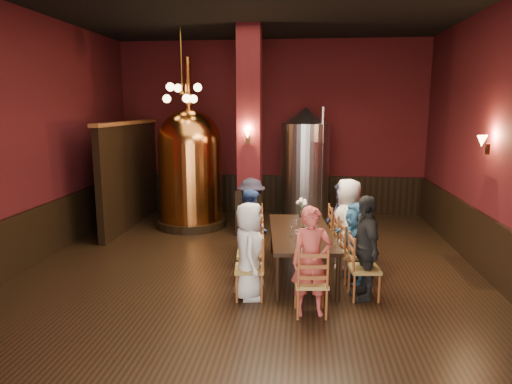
# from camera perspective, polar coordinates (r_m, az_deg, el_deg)

# --- Properties ---
(room) EXTENTS (10.00, 10.02, 4.50)m
(room) POSITION_cam_1_polar(r_m,az_deg,el_deg) (7.16, -1.09, 6.16)
(room) COLOR black
(room) RESTS_ON ground
(wainscot_right) EXTENTS (0.08, 9.90, 1.00)m
(wainscot_right) POSITION_cam_1_polar(r_m,az_deg,el_deg) (8.06, 28.40, -7.32)
(wainscot_right) COLOR black
(wainscot_right) RESTS_ON ground
(wainscot_back) EXTENTS (7.90, 0.08, 1.00)m
(wainscot_back) POSITION_cam_1_polar(r_m,az_deg,el_deg) (12.30, 1.80, -0.20)
(wainscot_back) COLOR black
(wainscot_back) RESTS_ON ground
(wainscot_left) EXTENTS (0.08, 9.90, 1.00)m
(wainscot_left) POSITION_cam_1_polar(r_m,az_deg,el_deg) (8.89, -27.42, -5.64)
(wainscot_left) COLOR black
(wainscot_left) RESTS_ON ground
(column) EXTENTS (0.58, 0.58, 4.50)m
(column) POSITION_cam_1_polar(r_m,az_deg,el_deg) (9.97, -0.80, 7.42)
(column) COLOR #440E12
(column) RESTS_ON ground
(partition) EXTENTS (0.22, 3.50, 2.40)m
(partition) POSITION_cam_1_polar(r_m,az_deg,el_deg) (11.18, -15.47, 1.97)
(partition) COLOR black
(partition) RESTS_ON ground
(pendant_cluster) EXTENTS (0.90, 0.90, 1.70)m
(pendant_cluster) POSITION_cam_1_polar(r_m,az_deg,el_deg) (10.35, -9.22, 12.11)
(pendant_cluster) COLOR #A57226
(pendant_cluster) RESTS_ON room
(sconce_wall) EXTENTS (0.20, 0.20, 0.36)m
(sconce_wall) POSITION_cam_1_polar(r_m,az_deg,el_deg) (8.46, 27.01, 5.36)
(sconce_wall) COLOR black
(sconce_wall) RESTS_ON room
(sconce_column) EXTENTS (0.20, 0.20, 0.36)m
(sconce_column) POSITION_cam_1_polar(r_m,az_deg,el_deg) (9.68, -1.02, 7.02)
(sconce_column) COLOR black
(sconce_column) RESTS_ON column
(dining_table) EXTENTS (1.24, 2.49, 0.75)m
(dining_table) POSITION_cam_1_polar(r_m,az_deg,el_deg) (7.74, 5.63, -5.32)
(dining_table) COLOR black
(dining_table) RESTS_ON ground
(chair_0) EXTENTS (0.50, 0.50, 0.92)m
(chair_0) POSITION_cam_1_polar(r_m,az_deg,el_deg) (6.83, -0.84, -9.48)
(chair_0) COLOR brown
(chair_0) RESTS_ON ground
(person_0) EXTENTS (0.55, 0.76, 1.45)m
(person_0) POSITION_cam_1_polar(r_m,az_deg,el_deg) (6.74, -0.85, -7.37)
(person_0) COLOR silver
(person_0) RESTS_ON ground
(chair_1) EXTENTS (0.50, 0.50, 0.92)m
(chair_1) POSITION_cam_1_polar(r_m,az_deg,el_deg) (7.46, -0.74, -7.71)
(chair_1) COLOR brown
(chair_1) RESTS_ON ground
(person_1) EXTENTS (0.38, 0.52, 1.31)m
(person_1) POSITION_cam_1_polar(r_m,az_deg,el_deg) (7.40, -0.74, -6.29)
(person_1) COLOR red
(person_1) RESTS_ON ground
(chair_2) EXTENTS (0.50, 0.50, 0.92)m
(chair_2) POSITION_cam_1_polar(r_m,az_deg,el_deg) (8.09, -0.66, -6.24)
(chair_2) COLOR brown
(chair_2) RESTS_ON ground
(person_2) EXTENTS (0.61, 0.76, 1.41)m
(person_2) POSITION_cam_1_polar(r_m,az_deg,el_deg) (8.02, -0.66, -4.57)
(person_2) COLOR navy
(person_2) RESTS_ON ground
(chair_3) EXTENTS (0.50, 0.50, 0.92)m
(chair_3) POSITION_cam_1_polar(r_m,az_deg,el_deg) (8.73, -0.59, -4.97)
(chair_3) COLOR brown
(chair_3) RESTS_ON ground
(person_3) EXTENTS (0.93, 1.11, 1.49)m
(person_3) POSITION_cam_1_polar(r_m,az_deg,el_deg) (8.66, -0.59, -3.15)
(person_3) COLOR black
(person_3) RESTS_ON ground
(chair_4) EXTENTS (0.50, 0.50, 0.92)m
(chair_4) POSITION_cam_1_polar(r_m,az_deg,el_deg) (7.00, 13.39, -9.25)
(chair_4) COLOR brown
(chair_4) RESTS_ON ground
(person_4) EXTENTS (0.52, 0.96, 1.56)m
(person_4) POSITION_cam_1_polar(r_m,az_deg,el_deg) (6.90, 13.51, -6.76)
(person_4) COLOR black
(person_4) RESTS_ON ground
(chair_5) EXTENTS (0.50, 0.50, 0.92)m
(chair_5) POSITION_cam_1_polar(r_m,az_deg,el_deg) (7.62, 12.26, -7.56)
(chair_5) COLOR brown
(chair_5) RESTS_ON ground
(person_5) EXTENTS (0.65, 1.28, 1.32)m
(person_5) POSITION_cam_1_polar(r_m,az_deg,el_deg) (7.56, 12.32, -6.11)
(person_5) COLOR #306791
(person_5) RESTS_ON ground
(chair_6) EXTENTS (0.50, 0.50, 0.92)m
(chair_6) POSITION_cam_1_polar(r_m,az_deg,el_deg) (8.24, 11.32, -6.14)
(chair_6) COLOR brown
(chair_6) RESTS_ON ground
(person_6) EXTENTS (0.60, 0.84, 1.59)m
(person_6) POSITION_cam_1_polar(r_m,az_deg,el_deg) (8.15, 11.40, -3.90)
(person_6) COLOR silver
(person_6) RESTS_ON ground
(chair_7) EXTENTS (0.50, 0.50, 0.92)m
(chair_7) POSITION_cam_1_polar(r_m,az_deg,el_deg) (8.87, 10.50, -4.90)
(chair_7) COLOR brown
(chair_7) RESTS_ON ground
(person_7) EXTENTS (0.39, 0.71, 1.41)m
(person_7) POSITION_cam_1_polar(r_m,az_deg,el_deg) (8.81, 10.55, -3.38)
(person_7) COLOR #1C2138
(person_7) RESTS_ON ground
(chair_8) EXTENTS (0.50, 0.50, 0.92)m
(chair_8) POSITION_cam_1_polar(r_m,az_deg,el_deg) (6.35, 6.90, -11.13)
(chair_8) COLOR brown
(chair_8) RESTS_ON ground
(person_8) EXTENTS (0.60, 0.45, 1.51)m
(person_8) POSITION_cam_1_polar(r_m,az_deg,el_deg) (6.25, 6.96, -8.62)
(person_8) COLOR #B3423B
(person_8) RESTS_ON ground
(copper_kettle) EXTENTS (1.84, 1.84, 3.90)m
(copper_kettle) POSITION_cam_1_polar(r_m,az_deg,el_deg) (10.78, -8.21, 3.12)
(copper_kettle) COLOR black
(copper_kettle) RESTS_ON ground
(steel_vessel) EXTENTS (1.47, 1.47, 2.80)m
(steel_vessel) POSITION_cam_1_polar(r_m,az_deg,el_deg) (11.09, 6.13, 3.28)
(steel_vessel) COLOR #B2B2B7
(steel_vessel) RESTS_ON ground
(rose_vase) EXTENTS (0.22, 0.22, 0.37)m
(rose_vase) POSITION_cam_1_polar(r_m,az_deg,el_deg) (8.64, 5.75, -1.56)
(rose_vase) COLOR white
(rose_vase) RESTS_ON dining_table
(wine_glass_0) EXTENTS (0.07, 0.07, 0.17)m
(wine_glass_0) POSITION_cam_1_polar(r_m,az_deg,el_deg) (6.89, 7.69, -6.10)
(wine_glass_0) COLOR white
(wine_glass_0) RESTS_ON dining_table
(wine_glass_1) EXTENTS (0.07, 0.07, 0.17)m
(wine_glass_1) POSITION_cam_1_polar(r_m,az_deg,el_deg) (7.05, 7.67, -5.71)
(wine_glass_1) COLOR white
(wine_glass_1) RESTS_ON dining_table
(wine_glass_2) EXTENTS (0.07, 0.07, 0.17)m
(wine_glass_2) POSITION_cam_1_polar(r_m,az_deg,el_deg) (7.94, 6.47, -3.83)
(wine_glass_2) COLOR white
(wine_glass_2) RESTS_ON dining_table
(wine_glass_3) EXTENTS (0.07, 0.07, 0.17)m
(wine_glass_3) POSITION_cam_1_polar(r_m,az_deg,el_deg) (8.37, 6.44, -3.08)
(wine_glass_3) COLOR white
(wine_glass_3) RESTS_ON dining_table
(wine_glass_4) EXTENTS (0.07, 0.07, 0.17)m
(wine_glass_4) POSITION_cam_1_polar(r_m,az_deg,el_deg) (7.14, 5.04, -5.44)
(wine_glass_4) COLOR white
(wine_glass_4) RESTS_ON dining_table
(wine_glass_5) EXTENTS (0.07, 0.07, 0.17)m
(wine_glass_5) POSITION_cam_1_polar(r_m,az_deg,el_deg) (7.94, 5.93, -3.81)
(wine_glass_5) COLOR white
(wine_glass_5) RESTS_ON dining_table
(wine_glass_6) EXTENTS (0.07, 0.07, 0.17)m
(wine_glass_6) POSITION_cam_1_polar(r_m,az_deg,el_deg) (7.35, 4.47, -4.96)
(wine_glass_6) COLOR white
(wine_glass_6) RESTS_ON dining_table
(wine_glass_7) EXTENTS (0.07, 0.07, 0.17)m
(wine_glass_7) POSITION_cam_1_polar(r_m,az_deg,el_deg) (7.44, 7.36, -4.84)
(wine_glass_7) COLOR white
(wine_glass_7) RESTS_ON dining_table
(wine_glass_8) EXTENTS (0.07, 0.07, 0.17)m
(wine_glass_8) POSITION_cam_1_polar(r_m,az_deg,el_deg) (7.77, 5.07, -4.13)
(wine_glass_8) COLOR white
(wine_glass_8) RESTS_ON dining_table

